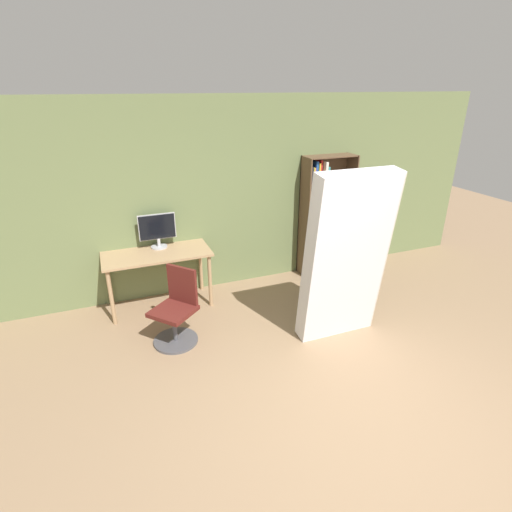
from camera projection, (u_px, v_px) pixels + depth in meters
name	position (u px, v px, depth m)	size (l,w,h in m)	color
ground_plane	(370.00, 439.00, 3.43)	(16.00, 16.00, 0.00)	#937556
wall_back	(240.00, 195.00, 5.70)	(8.00, 0.06, 2.70)	#6B7A4C
desk	(157.00, 260.00, 5.24)	(1.38, 0.63, 0.78)	tan
monitor	(157.00, 229.00, 5.28)	(0.49, 0.22, 0.47)	#B7B7BC
office_chair	(177.00, 314.00, 4.63)	(0.62, 0.62, 0.89)	#4C4C51
bookshelf	(319.00, 219.00, 6.17)	(0.80, 0.32, 1.85)	brown
mattress_near	(346.00, 259.00, 4.46)	(0.96, 0.46, 2.02)	silver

